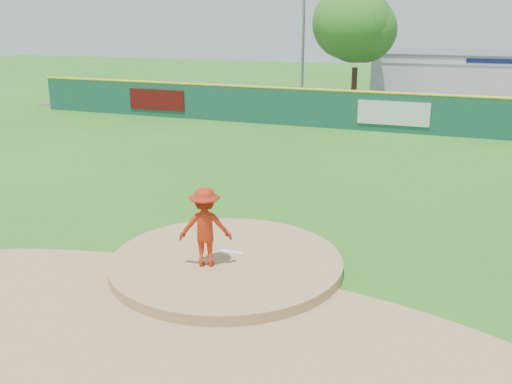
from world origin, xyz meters
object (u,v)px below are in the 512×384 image
at_px(pool_building_grp, 488,77).
at_px(light_pole_left, 304,10).
at_px(deciduous_tree, 357,35).
at_px(van, 500,115).
at_px(playground_slide, 208,95).
at_px(pitcher, 205,227).

distance_m(pool_building_grp, light_pole_left, 13.72).
bearing_deg(light_pole_left, pool_building_grp, 22.60).
relative_size(pool_building_grp, deciduous_tree, 2.07).
xyz_separation_m(deciduous_tree, light_pole_left, (-4.00, 2.00, 1.50)).
distance_m(van, deciduous_tree, 10.28).
bearing_deg(pool_building_grp, van, -87.20).
height_order(pool_building_grp, playground_slide, pool_building_grp).
bearing_deg(pool_building_grp, light_pole_left, -157.40).
bearing_deg(van, pitcher, 179.27).
bearing_deg(pitcher, pool_building_grp, -123.21).
height_order(pitcher, van, pitcher).
height_order(van, deciduous_tree, deciduous_tree).
height_order(playground_slide, light_pole_left, light_pole_left).
height_order(deciduous_tree, light_pole_left, light_pole_left).
bearing_deg(pool_building_grp, deciduous_tree, -138.84).
height_order(van, pool_building_grp, pool_building_grp).
height_order(van, playground_slide, van).
bearing_deg(light_pole_left, playground_slide, -138.22).
distance_m(pitcher, van, 22.34).
bearing_deg(deciduous_tree, playground_slide, -164.56).
xyz_separation_m(pool_building_grp, playground_slide, (-17.03, -9.49, -0.93)).
relative_size(pool_building_grp, playground_slide, 5.78).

